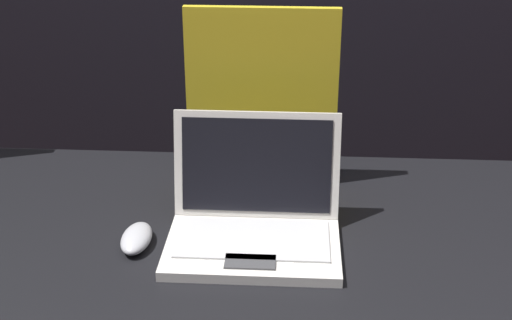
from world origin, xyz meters
TOP-DOWN VIEW (x-y plane):
  - laptop_middle at (0.01, 0.30)m, footprint 0.34×0.27m
  - mouse_middle at (-0.22, 0.26)m, footprint 0.06×0.12m
  - promo_stand_middle at (0.01, 0.57)m, footprint 0.34×0.07m

SIDE VIEW (x-z plane):
  - mouse_middle at x=-0.22m, z-range 0.97..1.01m
  - laptop_middle at x=0.01m, z-range 0.91..1.15m
  - promo_stand_middle at x=0.01m, z-range 0.96..1.38m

